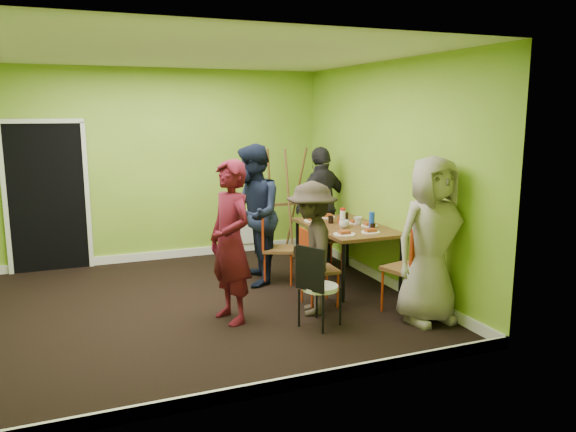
% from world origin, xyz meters
% --- Properties ---
extents(ground, '(5.00, 5.00, 0.00)m').
position_xyz_m(ground, '(0.00, 0.00, 0.00)').
color(ground, black).
rests_on(ground, ground).
extents(room_walls, '(5.04, 4.54, 2.82)m').
position_xyz_m(room_walls, '(-0.02, 0.04, 0.99)').
color(room_walls, '#79A42A').
rests_on(room_walls, ground).
extents(dining_table, '(0.90, 1.50, 0.75)m').
position_xyz_m(dining_table, '(2.05, 0.18, 0.70)').
color(dining_table, black).
rests_on(dining_table, ground).
extents(chair_left_far, '(0.52, 0.52, 0.95)m').
position_xyz_m(chair_left_far, '(1.17, 0.53, 0.53)').
color(chair_left_far, red).
rests_on(chair_left_far, ground).
extents(chair_left_near, '(0.39, 0.38, 0.89)m').
position_xyz_m(chair_left_near, '(1.29, -0.49, 0.50)').
color(chair_left_near, red).
rests_on(chair_left_near, ground).
extents(chair_back_end, '(0.40, 0.47, 0.94)m').
position_xyz_m(chair_back_end, '(2.11, 1.03, 0.67)').
color(chair_back_end, red).
rests_on(chair_back_end, ground).
extents(chair_front_end, '(0.54, 0.54, 1.07)m').
position_xyz_m(chair_front_end, '(2.18, -1.16, 0.60)').
color(chair_front_end, red).
rests_on(chair_front_end, ground).
extents(chair_bentwood, '(0.46, 0.46, 0.87)m').
position_xyz_m(chair_bentwood, '(1.05, -1.10, 0.48)').
color(chair_bentwood, black).
rests_on(chair_bentwood, ground).
extents(easel, '(0.66, 0.62, 1.66)m').
position_xyz_m(easel, '(1.86, 1.85, 0.82)').
color(easel, brown).
rests_on(easel, ground).
extents(plate_near_left, '(0.23, 0.23, 0.01)m').
position_xyz_m(plate_near_left, '(1.77, 0.61, 0.76)').
color(plate_near_left, white).
rests_on(plate_near_left, dining_table).
extents(plate_near_right, '(0.26, 0.26, 0.01)m').
position_xyz_m(plate_near_right, '(1.78, -0.30, 0.76)').
color(plate_near_right, white).
rests_on(plate_near_right, dining_table).
extents(plate_far_back, '(0.23, 0.23, 0.01)m').
position_xyz_m(plate_far_back, '(2.06, 0.77, 0.76)').
color(plate_far_back, white).
rests_on(plate_far_back, dining_table).
extents(plate_far_front, '(0.23, 0.23, 0.01)m').
position_xyz_m(plate_far_front, '(2.12, -0.31, 0.76)').
color(plate_far_front, white).
rests_on(plate_far_front, dining_table).
extents(plate_wall_back, '(0.21, 0.21, 0.01)m').
position_xyz_m(plate_wall_back, '(2.24, 0.28, 0.76)').
color(plate_wall_back, white).
rests_on(plate_wall_back, dining_table).
extents(plate_wall_front, '(0.21, 0.21, 0.01)m').
position_xyz_m(plate_wall_front, '(2.31, 0.04, 0.76)').
color(plate_wall_front, white).
rests_on(plate_wall_front, dining_table).
extents(thermos, '(0.07, 0.07, 0.20)m').
position_xyz_m(thermos, '(2.00, 0.19, 0.85)').
color(thermos, white).
rests_on(thermos, dining_table).
extents(blue_bottle, '(0.07, 0.07, 0.21)m').
position_xyz_m(blue_bottle, '(2.27, -0.09, 0.85)').
color(blue_bottle, '#1741B2').
rests_on(blue_bottle, dining_table).
extents(orange_bottle, '(0.03, 0.03, 0.07)m').
position_xyz_m(orange_bottle, '(2.03, 0.35, 0.79)').
color(orange_bottle, red).
rests_on(orange_bottle, dining_table).
extents(glass_mid, '(0.07, 0.07, 0.09)m').
position_xyz_m(glass_mid, '(1.93, 0.39, 0.80)').
color(glass_mid, black).
rests_on(glass_mid, dining_table).
extents(glass_back, '(0.06, 0.06, 0.10)m').
position_xyz_m(glass_back, '(2.23, 0.53, 0.80)').
color(glass_back, black).
rests_on(glass_back, dining_table).
extents(glass_front, '(0.06, 0.06, 0.09)m').
position_xyz_m(glass_front, '(2.19, -0.24, 0.80)').
color(glass_front, black).
rests_on(glass_front, dining_table).
extents(cup_a, '(0.13, 0.13, 0.10)m').
position_xyz_m(cup_a, '(1.95, 0.06, 0.80)').
color(cup_a, white).
rests_on(cup_a, dining_table).
extents(cup_b, '(0.11, 0.11, 0.10)m').
position_xyz_m(cup_b, '(2.22, 0.19, 0.80)').
color(cup_b, white).
rests_on(cup_b, dining_table).
extents(person_standing, '(0.56, 0.71, 1.71)m').
position_xyz_m(person_standing, '(0.30, -0.58, 0.85)').
color(person_standing, '#530E1D').
rests_on(person_standing, ground).
extents(person_left_far, '(0.83, 0.99, 1.79)m').
position_xyz_m(person_left_far, '(0.92, 0.58, 0.90)').
color(person_left_far, black).
rests_on(person_left_far, ground).
extents(person_left_near, '(0.83, 1.07, 1.46)m').
position_xyz_m(person_left_near, '(1.18, -0.68, 0.73)').
color(person_left_near, '#302720').
rests_on(person_left_near, ground).
extents(person_back_end, '(1.08, 0.74, 1.69)m').
position_xyz_m(person_back_end, '(2.17, 1.17, 0.85)').
color(person_back_end, black).
rests_on(person_back_end, ground).
extents(person_front_end, '(0.88, 0.59, 1.75)m').
position_xyz_m(person_front_end, '(2.22, -1.37, 0.88)').
color(person_front_end, gray).
rests_on(person_front_end, ground).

